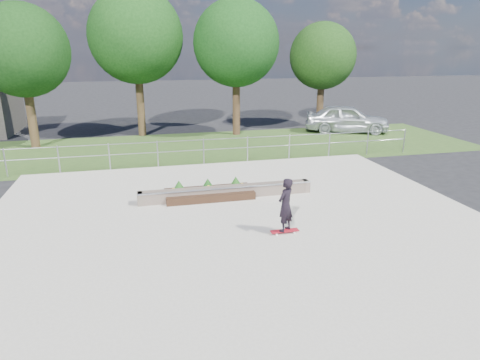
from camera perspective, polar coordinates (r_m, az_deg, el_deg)
The scene contains 12 objects.
ground at distance 12.17m, azimuth 0.75°, elevation -7.07°, with size 120.00×120.00×0.00m, color black.
grass_verge at distance 22.48m, azimuth -6.22°, elevation 4.29°, with size 30.00×8.00×0.02m, color #2D481C.
concrete_slab at distance 12.16m, azimuth 0.75°, elevation -6.94°, with size 15.00×15.00×0.06m, color #A9A496.
fence at distance 18.93m, azimuth -4.88°, elevation 4.24°, with size 20.06×0.06×1.20m.
tree_far_left at distance 24.31m, azimuth -27.05°, elevation 15.09°, with size 4.55×4.55×7.15m.
tree_mid_left at distance 25.75m, azimuth -13.71°, elevation 18.12°, with size 5.25×5.25×8.25m.
tree_mid_right at distance 25.40m, azimuth -0.52°, elevation 17.74°, with size 4.90×4.90×7.70m.
tree_far_right at distance 28.76m, azimuth 10.96°, elevation 15.89°, with size 4.20×4.20×6.60m.
grind_ledge at distance 14.70m, azimuth -1.81°, elevation -1.59°, with size 6.00×0.44×0.43m.
planter_bed at distance 14.80m, azimuth -4.17°, elevation -1.58°, with size 3.00×1.20×0.61m.
skateboarder at distance 11.76m, azimuth 6.09°, elevation -3.37°, with size 0.80×0.62×1.59m.
parked_car at distance 27.28m, azimuth 14.06°, elevation 7.97°, with size 2.01×5.01×1.71m, color #B7BCC1.
Camera 1 is at (-2.76, -10.74, 5.01)m, focal length 32.00 mm.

